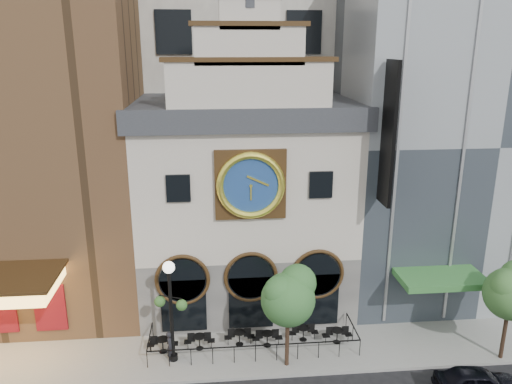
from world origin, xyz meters
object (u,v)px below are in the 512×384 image
Objects in this scene: bistro_2 at (239,337)px; bistro_3 at (267,338)px; lamppost at (170,301)px; tree_right at (512,290)px; bistro_5 at (337,335)px; bistro_0 at (163,344)px; pedestrian at (170,346)px; bistro_4 at (303,332)px; bistro_1 at (199,341)px; car_right at (478,382)px; tree_left at (289,295)px.

bistro_2 and bistro_3 have the same top height.
lamppost is 16.53m from tree_right.
bistro_5 is at bearing 27.26° from lamppost.
bistro_0 is 0.31× the size of tree_right.
pedestrian reaches higher than bistro_2.
bistro_0 and bistro_4 have the same top height.
tree_right is (17.06, -2.02, 3.31)m from bistro_0.
tree_right is at bearing -6.74° from bistro_0.
bistro_1 is at bearing 2.87° from bistro_0.
lamppost is at bearing 80.73° from car_right.
tree_right reaches higher than bistro_1.
tree_left reaches higher than bistro_0.
tree_left is (5.75, -0.90, 3.02)m from pedestrian.
pedestrian is 2.53m from lamppost.
bistro_3 is 0.30× the size of lamppost.
bistro_2 is at bearing 39.12° from lamppost.
bistro_4 is at bearing 1.66° from bistro_2.
bistro_1 is 2.09m from bistro_2.
bistro_2 is at bearing 170.51° from bistro_3.
bistro_1 is at bearing 75.95° from car_right.
tree_right reaches higher than bistro_4.
pedestrian is at bearing -56.69° from bistro_0.
bistro_0 is at bearing 151.51° from lamppost.
tree_left is at bearing -63.47° from bistro_3.
bistro_3 is 2.00m from bistro_4.
bistro_1 is at bearing -43.68° from pedestrian.
bistro_0 is at bearing 165.56° from tree_left.
car_right reaches higher than bistro_3.
bistro_3 is 3.71m from bistro_5.
bistro_1 is at bearing 158.69° from tree_left.
lamppost reaches higher than tree_left.
car_right is 0.76× the size of tree_right.
bistro_0 is 9.10m from bistro_5.
bistro_0 is at bearing -175.85° from bistro_2.
bistro_3 is at bearing -0.78° from bistro_1.
pedestrian is at bearing 171.13° from tree_left.
car_right is at bearing -26.10° from bistro_3.
bistro_1 is at bearing 179.22° from bistro_5.
tree_right is (10.84, -0.41, -0.03)m from tree_left.
bistro_5 is at bearing -0.78° from bistro_3.
bistro_3 is (1.44, -0.24, 0.00)m from bistro_2.
bistro_0 and bistro_5 have the same top height.
bistro_3 is 5.64m from lamppost.
bistro_0 is at bearing 173.26° from tree_right.
bistro_3 is (3.52, -0.05, 0.00)m from bistro_1.
bistro_0 is 0.30× the size of tree_left.
bistro_5 is at bearing -0.03° from bistro_0.
bistro_1 is 0.30× the size of tree_left.
bistro_2 is 1.00× the size of bistro_3.
bistro_4 is 4.05m from tree_left.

